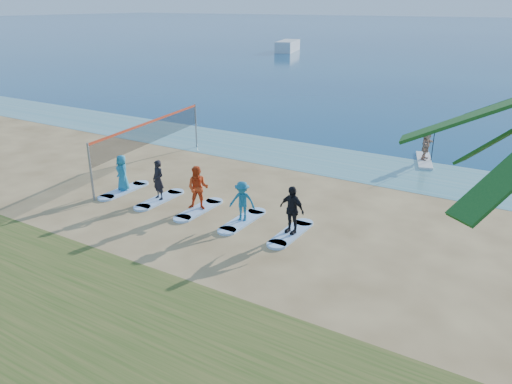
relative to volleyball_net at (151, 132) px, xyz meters
The scene contains 16 objects.
ground 8.52m from the volleyball_net, 32.57° to the right, with size 600.00×600.00×0.00m, color tan.
shallow_water 9.43m from the volleyball_net, 40.75° to the left, with size 600.00×600.00×0.00m, color teal.
volleyball_net is the anchor object (origin of this frame).
paddleboard 14.21m from the volleyball_net, 37.24° to the left, with size 0.70×3.00×0.12m, color silver.
paddleboarder 14.13m from the volleyball_net, 37.24° to the left, with size 1.44×0.46×1.55m, color tan.
boat_offshore_a 65.33m from the volleyball_net, 112.36° to the left, with size 2.64×8.22×1.79m, color silver.
surfboard_0 3.69m from the volleyball_net, 71.12° to the right, with size 0.70×2.20×0.09m, color #A4CFFF.
student_0 3.35m from the volleyball_net, 71.12° to the right, with size 0.77×0.50×1.58m, color teal.
surfboard_1 4.73m from the volleyball_net, 44.02° to the right, with size 0.70×2.20×0.09m, color #A4CFFF.
student_1 4.45m from the volleyball_net, 44.02° to the right, with size 0.61×0.40×1.68m, color black.
surfboard_2 6.31m from the volleyball_net, 30.07° to the right, with size 0.70×2.20×0.09m, color #A4CFFF.
student_2 6.10m from the volleyball_net, 30.07° to the right, with size 0.86×0.67×1.77m, color red.
surfboard_3 8.13m from the volleyball_net, 22.45° to the right, with size 0.70×2.20×0.09m, color #A4CFFF.
student_3 7.98m from the volleyball_net, 22.45° to the right, with size 1.00×0.57×1.54m, color #1C6988.
surfboard_4 10.05m from the volleyball_net, 17.81° to the right, with size 0.70×2.20×0.09m, color #A4CFFF.
student_4 9.92m from the volleyball_net, 17.81° to the right, with size 1.03×0.43×1.77m, color black.
Camera 1 is at (9.88, -13.07, 7.84)m, focal length 35.00 mm.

